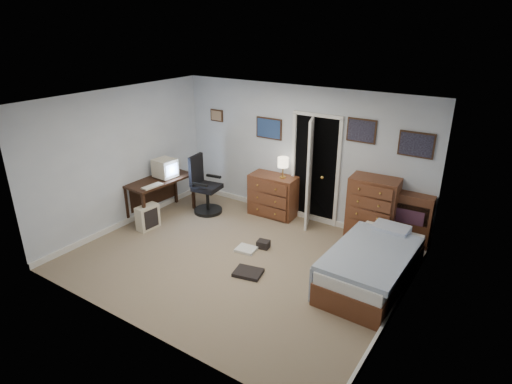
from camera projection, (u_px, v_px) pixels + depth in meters
floor at (237, 260)px, 6.83m from camera, size 5.00×4.00×0.02m
computer_desk at (157, 187)px, 8.21m from camera, size 0.69×1.34×0.75m
crt_monitor at (165, 168)px, 8.13m from camera, size 0.41×0.38×0.36m
keyboard at (152, 186)px, 7.73m from camera, size 0.18×0.41×0.02m
pc_tower at (148, 217)px, 7.76m from camera, size 0.23×0.43×0.45m
office_chair at (204, 191)px, 8.37m from camera, size 0.63×0.63×1.15m
media_stack at (213, 172)px, 9.64m from camera, size 0.15×0.15×0.73m
low_dresser at (273, 195)px, 8.25m from camera, size 0.93×0.50×0.81m
table_lamp at (283, 163)px, 7.89m from camera, size 0.21×0.21×0.39m
doorway at (322, 166)px, 8.03m from camera, size 0.96×1.12×2.05m
tall_dresser at (372, 211)px, 7.17m from camera, size 0.82×0.52×1.16m
headboard_bookcase at (397, 218)px, 7.08m from camera, size 1.08×0.32×0.97m
bed at (371, 265)px, 6.11m from camera, size 1.08×1.95×0.63m
wall_posters at (329, 132)px, 7.41m from camera, size 4.38×0.04×0.60m
floor_clutter at (252, 258)px, 6.79m from camera, size 0.84×1.10×0.13m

